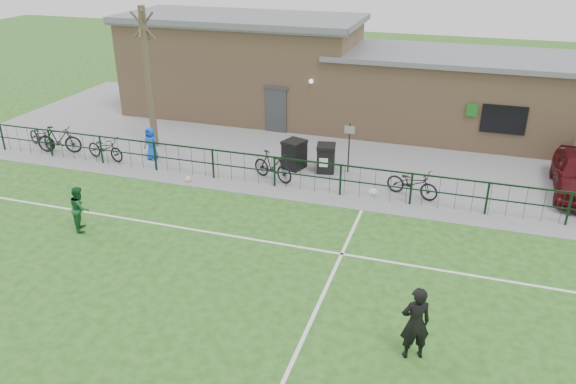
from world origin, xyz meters
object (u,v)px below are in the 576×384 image
(spectator_child, at_px, (151,143))
(ball_ground, at_px, (188,179))
(bare_tree, at_px, (149,79))
(bicycle_d, at_px, (273,166))
(wheelie_bin_right, at_px, (326,159))
(bicycle_b, at_px, (59,140))
(bicycle_e, at_px, (412,183))
(bicycle_a, at_px, (41,136))
(bicycle_c, at_px, (105,148))
(wheelie_bin_left, at_px, (294,155))
(outfield_player, at_px, (80,208))
(sign_post, at_px, (349,148))

(spectator_child, distance_m, ball_ground, 3.05)
(bare_tree, distance_m, bicycle_d, 6.97)
(wheelie_bin_right, relative_size, bicycle_b, 0.53)
(bicycle_e, bearing_deg, bicycle_d, 108.07)
(bicycle_b, distance_m, ball_ground, 6.77)
(bicycle_a, height_order, bicycle_d, bicycle_d)
(bicycle_d, height_order, spectator_child, spectator_child)
(bare_tree, height_order, bicycle_a, bare_tree)
(bare_tree, xyz_separation_m, bicycle_c, (-1.09, -2.11, -2.48))
(wheelie_bin_left, distance_m, outfield_player, 8.51)
(outfield_player, xyz_separation_m, ball_ground, (1.48, 4.39, -0.62))
(wheelie_bin_left, xyz_separation_m, wheelie_bin_right, (1.29, 0.08, -0.03))
(bare_tree, bearing_deg, bicycle_c, -117.40)
(wheelie_bin_right, bearing_deg, bicycle_c, 179.27)
(wheelie_bin_right, height_order, spectator_child, spectator_child)
(spectator_child, height_order, ball_ground, spectator_child)
(wheelie_bin_left, relative_size, bicycle_b, 0.56)
(bicycle_a, xyz_separation_m, ball_ground, (7.91, -1.47, -0.40))
(bicycle_b, xyz_separation_m, bicycle_c, (2.34, -0.10, -0.09))
(bicycle_b, bearing_deg, ball_ground, -113.36)
(bicycle_c, bearing_deg, outfield_player, -141.97)
(bicycle_b, height_order, bicycle_e, bicycle_b)
(bicycle_b, bearing_deg, outfield_player, -150.57)
(bicycle_d, bearing_deg, bicycle_c, 112.98)
(bicycle_b, height_order, spectator_child, spectator_child)
(bicycle_e, bearing_deg, bare_tree, 97.46)
(sign_post, distance_m, bicycle_a, 13.57)
(bicycle_d, distance_m, spectator_child, 5.54)
(bicycle_b, distance_m, spectator_child, 4.20)
(bicycle_b, height_order, outfield_player, outfield_player)
(bicycle_e, height_order, ball_ground, bicycle_e)
(wheelie_bin_left, relative_size, ball_ground, 4.67)
(bicycle_c, relative_size, spectator_child, 1.36)
(bicycle_c, relative_size, outfield_player, 1.29)
(bicycle_d, relative_size, bicycle_e, 0.97)
(bicycle_c, xyz_separation_m, bicycle_d, (7.33, 0.14, 0.07))
(bicycle_c, bearing_deg, ball_ground, -93.01)
(bare_tree, xyz_separation_m, wheelie_bin_right, (7.96, -0.52, -2.47))
(bicycle_a, bearing_deg, spectator_child, -66.36)
(bare_tree, xyz_separation_m, ball_ground, (3.22, -3.14, -2.88))
(bicycle_b, relative_size, outfield_player, 1.32)
(bicycle_b, relative_size, bicycle_c, 1.03)
(sign_post, height_order, outfield_player, sign_post)
(bicycle_a, relative_size, ball_ground, 8.11)
(sign_post, bearing_deg, bare_tree, 177.88)
(bicycle_c, distance_m, outfield_player, 6.12)
(bicycle_a, bearing_deg, sign_post, -62.64)
(wheelie_bin_right, height_order, bicycle_d, bicycle_d)
(bare_tree, bearing_deg, bicycle_d, -17.50)
(bicycle_d, xyz_separation_m, bicycle_e, (5.23, 0.14, -0.06))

